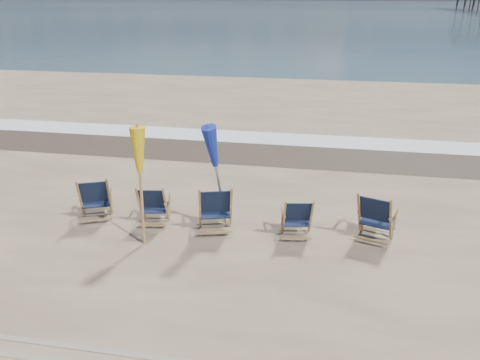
{
  "coord_description": "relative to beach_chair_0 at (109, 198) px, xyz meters",
  "views": [
    {
      "loc": [
        1.65,
        -6.91,
        4.66
      ],
      "look_at": [
        0.0,
        2.2,
        0.9
      ],
      "focal_mm": 35.0,
      "sensor_mm": 36.0,
      "label": 1
    }
  ],
  "objects": [
    {
      "name": "beach_chair_4",
      "position": [
        5.81,
        -0.09,
        0.02
      ],
      "size": [
        0.93,
        0.98,
        1.1
      ],
      "primitive_type": null,
      "rotation": [
        0.0,
        0.0,
        2.8
      ],
      "color": "#121B35",
      "rests_on": "ground"
    },
    {
      "name": "umbrella_blue",
      "position": [
        2.43,
        -0.05,
        1.29
      ],
      "size": [
        0.3,
        0.3,
        2.36
      ],
      "color": "#A5A5AD",
      "rests_on": "ground"
    },
    {
      "name": "beach_chair_2",
      "position": [
        2.68,
        -0.12,
        0.02
      ],
      "size": [
        0.91,
        0.97,
        1.12
      ],
      "primitive_type": null,
      "rotation": [
        0.0,
        0.0,
        3.42
      ],
      "color": "#121B35",
      "rests_on": "ground"
    },
    {
      "name": "umbrella_yellow",
      "position": [
        1.08,
        -0.81,
        1.27
      ],
      "size": [
        0.3,
        0.3,
        2.34
      ],
      "color": "#A27B48",
      "rests_on": "ground"
    },
    {
      "name": "surf_foam",
      "position": [
        2.74,
        6.72,
        -0.53
      ],
      "size": [
        200.0,
        1.4,
        0.01
      ],
      "primitive_type": "cube",
      "color": "silver",
      "rests_on": "ground"
    },
    {
      "name": "wet_sand_strip",
      "position": [
        2.74,
        5.22,
        -0.53
      ],
      "size": [
        200.0,
        2.6,
        0.0
      ],
      "primitive_type": "cube",
      "color": "#42362A",
      "rests_on": "ground"
    },
    {
      "name": "ocean",
      "position": [
        2.74,
        126.42,
        -0.53
      ],
      "size": [
        400.0,
        400.0,
        0.0
      ],
      "primitive_type": "plane",
      "color": "#3E5A68",
      "rests_on": "ground"
    },
    {
      "name": "beach_chair_0",
      "position": [
        0.0,
        0.0,
        0.0
      ],
      "size": [
        0.92,
        0.97,
        1.07
      ],
      "primitive_type": null,
      "rotation": [
        0.0,
        0.0,
        3.53
      ],
      "color": "#121B35",
      "rests_on": "ground"
    },
    {
      "name": "beach_chair_3",
      "position": [
        4.3,
        -0.1,
        -0.06
      ],
      "size": [
        0.72,
        0.78,
        0.95
      ],
      "primitive_type": null,
      "rotation": [
        0.0,
        0.0,
        3.31
      ],
      "color": "#121B35",
      "rests_on": "ground"
    },
    {
      "name": "beach_chair_1",
      "position": [
        1.28,
        -0.07,
        -0.05
      ],
      "size": [
        0.73,
        0.79,
        0.98
      ],
      "primitive_type": null,
      "rotation": [
        0.0,
        0.0,
        3.3
      ],
      "color": "#121B35",
      "rests_on": "ground"
    }
  ]
}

